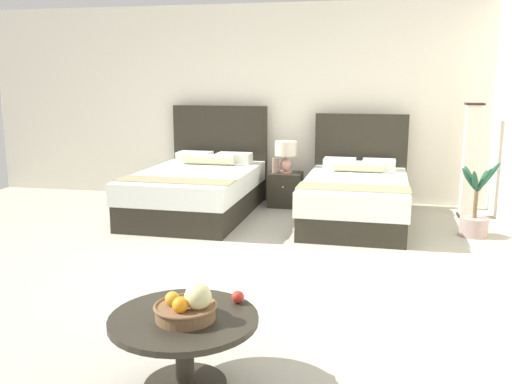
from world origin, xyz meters
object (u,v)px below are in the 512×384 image
(vase, at_px, (275,165))
(coffee_table, at_px, (184,334))
(bed_near_window, at_px, (198,189))
(nightstand, at_px, (285,189))
(table_lamp, at_px, (286,152))
(floor_lamp_corner, at_px, (470,161))
(fruit_bowl, at_px, (188,307))
(potted_palm, at_px, (475,214))
(bed_near_corner, at_px, (356,196))
(loose_apple, at_px, (238,297))

(vase, relative_size, coffee_table, 0.24)
(bed_near_window, xyz_separation_m, coffee_table, (1.18, -4.05, -0.01))
(bed_near_window, relative_size, nightstand, 4.80)
(nightstand, distance_m, vase, 0.37)
(table_lamp, distance_m, floor_lamp_corner, 2.39)
(bed_near_window, height_order, fruit_bowl, bed_near_window)
(coffee_table, bearing_deg, vase, 93.23)
(nightstand, relative_size, potted_palm, 0.55)
(floor_lamp_corner, bearing_deg, fruit_bowl, -115.73)
(vase, height_order, coffee_table, vase)
(nightstand, height_order, fruit_bowl, fruit_bowl)
(bed_near_window, height_order, table_lamp, bed_near_window)
(bed_near_window, distance_m, potted_palm, 3.39)
(bed_near_corner, xyz_separation_m, floor_lamp_corner, (1.40, 0.53, 0.41))
(bed_near_corner, relative_size, coffee_table, 2.54)
(vase, distance_m, fruit_bowl, 4.74)
(bed_near_corner, xyz_separation_m, coffee_table, (-0.85, -4.04, 0.01))
(table_lamp, distance_m, vase, 0.23)
(bed_near_corner, relative_size, vase, 10.49)
(coffee_table, bearing_deg, floor_lamp_corner, 63.76)
(bed_near_window, distance_m, vase, 1.15)
(bed_near_corner, relative_size, table_lamp, 4.91)
(bed_near_window, xyz_separation_m, table_lamp, (1.05, 0.71, 0.42))
(nightstand, distance_m, fruit_bowl, 4.78)
(bed_near_corner, xyz_separation_m, fruit_bowl, (-0.82, -4.07, 0.19))
(bed_near_corner, xyz_separation_m, vase, (-1.12, 0.65, 0.26))
(loose_apple, bearing_deg, vase, 96.65)
(bed_near_corner, height_order, vase, bed_near_corner)
(nightstand, bearing_deg, coffee_table, -88.44)
(fruit_bowl, height_order, floor_lamp_corner, floor_lamp_corner)
(loose_apple, distance_m, floor_lamp_corner, 4.78)
(bed_near_window, distance_m, floor_lamp_corner, 3.49)
(table_lamp, xyz_separation_m, fruit_bowl, (0.16, -4.79, -0.25))
(bed_near_corner, height_order, fruit_bowl, bed_near_corner)
(potted_palm, bearing_deg, coffee_table, -120.97)
(nightstand, height_order, potted_palm, potted_palm)
(bed_near_corner, bearing_deg, potted_palm, -17.03)
(bed_near_corner, xyz_separation_m, loose_apple, (-0.60, -3.80, 0.15))
(bed_near_window, xyz_separation_m, floor_lamp_corner, (3.43, 0.53, 0.39))
(table_lamp, xyz_separation_m, coffee_table, (0.13, -4.76, -0.43))
(nightstand, bearing_deg, fruit_bowl, -88.03)
(loose_apple, xyz_separation_m, potted_palm, (1.93, 3.39, -0.22))
(floor_lamp_corner, bearing_deg, table_lamp, 175.62)
(coffee_table, relative_size, floor_lamp_corner, 0.58)
(bed_near_window, relative_size, potted_palm, 2.64)
(bed_near_window, relative_size, fruit_bowl, 6.41)
(floor_lamp_corner, bearing_deg, coffee_table, -116.24)
(fruit_bowl, distance_m, floor_lamp_corner, 5.12)
(bed_near_window, height_order, loose_apple, bed_near_window)
(vase, distance_m, floor_lamp_corner, 2.53)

